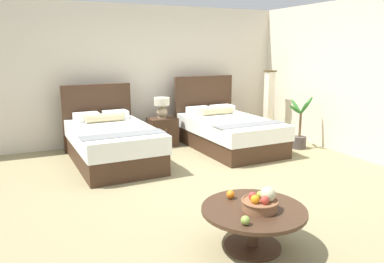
% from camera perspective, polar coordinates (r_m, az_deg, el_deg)
% --- Properties ---
extents(ground_plane, '(9.35, 9.32, 0.02)m').
position_cam_1_polar(ground_plane, '(5.42, 3.47, -7.71)').
color(ground_plane, '#93875E').
extents(wall_back, '(9.35, 0.12, 2.68)m').
position_cam_1_polar(wall_back, '(7.74, -6.49, 8.57)').
color(wall_back, beige).
rests_on(wall_back, ground).
extents(wall_side_right, '(0.12, 4.92, 2.68)m').
position_cam_1_polar(wall_side_right, '(7.21, 22.82, 7.41)').
color(wall_side_right, beige).
rests_on(wall_side_right, ground).
extents(bed_near_window, '(1.31, 2.10, 1.22)m').
position_cam_1_polar(bed_near_window, '(6.35, -12.02, -1.64)').
color(bed_near_window, '#412A1B').
rests_on(bed_near_window, ground).
extents(bed_near_corner, '(1.36, 2.15, 1.30)m').
position_cam_1_polar(bed_near_corner, '(7.14, 5.45, 0.04)').
color(bed_near_corner, '#412A1B').
rests_on(bed_near_corner, ground).
extents(nightstand, '(0.53, 0.40, 0.55)m').
position_cam_1_polar(nightstand, '(7.32, -4.46, -0.06)').
color(nightstand, '#412A1B').
rests_on(nightstand, ground).
extents(table_lamp, '(0.30, 0.30, 0.39)m').
position_cam_1_polar(table_lamp, '(7.25, -4.58, 3.90)').
color(table_lamp, tan).
rests_on(table_lamp, nightstand).
extents(coffee_table, '(0.98, 0.98, 0.40)m').
position_cam_1_polar(coffee_table, '(3.67, 9.27, -12.70)').
color(coffee_table, '#412A1B').
rests_on(coffee_table, ground).
extents(fruit_bowl, '(0.34, 0.34, 0.22)m').
position_cam_1_polar(fruit_bowl, '(3.58, 10.39, -10.41)').
color(fruit_bowl, brown).
rests_on(fruit_bowl, coffee_table).
extents(loose_apple, '(0.08, 0.08, 0.08)m').
position_cam_1_polar(loose_apple, '(3.29, 8.07, -13.14)').
color(loose_apple, '#89A344').
rests_on(loose_apple, coffee_table).
extents(loose_orange, '(0.08, 0.08, 0.08)m').
position_cam_1_polar(loose_orange, '(3.80, 5.85, -9.43)').
color(loose_orange, orange).
rests_on(loose_orange, coffee_table).
extents(floor_lamp_corner, '(0.20, 0.20, 1.41)m').
position_cam_1_polar(floor_lamp_corner, '(8.20, 11.52, 4.11)').
color(floor_lamp_corner, '#423315').
rests_on(floor_lamp_corner, ground).
extents(potted_palm, '(0.56, 0.51, 0.99)m').
position_cam_1_polar(potted_palm, '(7.39, 15.93, -0.29)').
color(potted_palm, '#4A413D').
rests_on(potted_palm, ground).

